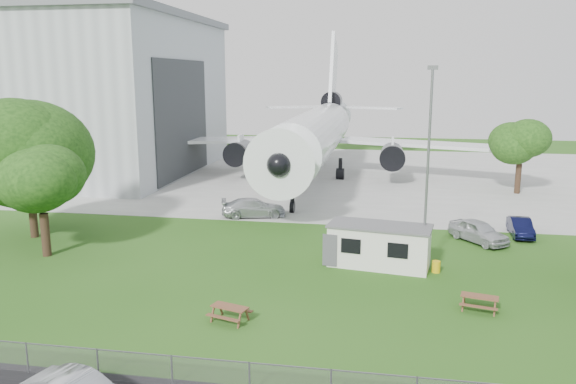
% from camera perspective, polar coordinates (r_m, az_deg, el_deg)
% --- Properties ---
extents(ground, '(160.00, 160.00, 0.00)m').
position_cam_1_polar(ground, '(30.59, -1.51, -10.45)').
color(ground, '#386622').
extents(concrete_apron, '(120.00, 46.00, 0.03)m').
position_cam_1_polar(concrete_apron, '(67.00, 4.84, 1.81)').
color(concrete_apron, '#B7B7B2').
rests_on(concrete_apron, ground).
extents(hangar, '(43.00, 31.00, 18.55)m').
position_cam_1_polar(hangar, '(77.24, -24.90, 9.11)').
color(hangar, '#B2B7BC').
rests_on(hangar, ground).
extents(airliner, '(46.36, 47.73, 17.69)m').
position_cam_1_polar(airliner, '(64.37, 2.97, 6.15)').
color(airliner, white).
rests_on(airliner, ground).
extents(site_cabin, '(6.93, 3.66, 2.62)m').
position_cam_1_polar(site_cabin, '(35.07, 9.28, -5.38)').
color(site_cabin, silver).
rests_on(site_cabin, ground).
extents(picnic_west, '(2.15, 1.95, 0.76)m').
position_cam_1_polar(picnic_west, '(27.76, -5.92, -12.92)').
color(picnic_west, brown).
rests_on(picnic_west, ground).
extents(picnic_east, '(2.09, 1.87, 0.76)m').
position_cam_1_polar(picnic_east, '(30.35, 18.80, -11.29)').
color(picnic_east, brown).
rests_on(picnic_east, ground).
extents(lamp_mast, '(0.16, 0.16, 12.00)m').
position_cam_1_polar(lamp_mast, '(34.51, 13.99, 2.14)').
color(lamp_mast, slate).
rests_on(lamp_mast, ground).
extents(tree_west_big, '(9.49, 9.49, 10.92)m').
position_cam_1_polar(tree_west_big, '(43.84, -24.99, 3.61)').
color(tree_west_big, '#382619').
rests_on(tree_west_big, ground).
extents(tree_west_small, '(5.86, 5.86, 7.82)m').
position_cam_1_polar(tree_west_small, '(39.02, -23.83, 0.89)').
color(tree_west_small, '#382619').
rests_on(tree_west_small, ground).
extents(tree_far_apron, '(5.75, 5.75, 8.04)m').
position_cam_1_polar(tree_far_apron, '(59.64, 22.60, 4.70)').
color(tree_far_apron, '#382619').
rests_on(tree_far_apron, ground).
extents(car_ne_hatch, '(4.25, 4.78, 1.56)m').
position_cam_1_polar(car_ne_hatch, '(41.78, 18.78, -3.82)').
color(car_ne_hatch, '#A7A9AE').
rests_on(car_ne_hatch, ground).
extents(car_ne_sedan, '(1.51, 4.02, 1.31)m').
position_cam_1_polar(car_ne_sedan, '(44.46, 22.54, -3.35)').
color(car_ne_sedan, black).
rests_on(car_ne_sedan, ground).
extents(car_apron_van, '(5.67, 3.51, 1.53)m').
position_cam_1_polar(car_apron_van, '(46.67, -3.51, -1.62)').
color(car_apron_van, silver).
rests_on(car_apron_van, ground).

